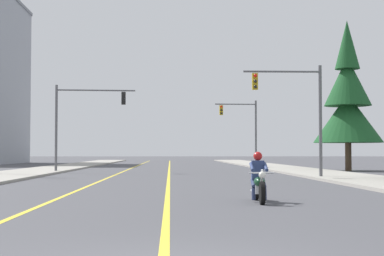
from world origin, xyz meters
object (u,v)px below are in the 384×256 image
(traffic_signal_near_left, at_px, (80,114))
(traffic_signal_mid_right, at_px, (244,124))
(traffic_signal_near_right, at_px, (298,104))
(motorcycle_with_rider, at_px, (259,182))
(conifer_tree_right_verge_far, at_px, (348,101))

(traffic_signal_near_left, bearing_deg, traffic_signal_mid_right, 42.35)
(traffic_signal_near_right, distance_m, traffic_signal_mid_right, 22.31)
(motorcycle_with_rider, relative_size, traffic_signal_near_right, 0.35)
(traffic_signal_near_left, bearing_deg, motorcycle_with_rider, -70.48)
(conifer_tree_right_verge_far, bearing_deg, motorcycle_with_rider, -111.40)
(traffic_signal_mid_right, relative_size, conifer_tree_right_verge_far, 0.53)
(traffic_signal_mid_right, bearing_deg, conifer_tree_right_verge_far, -50.82)
(motorcycle_with_rider, bearing_deg, traffic_signal_mid_right, 83.52)
(traffic_signal_near_right, relative_size, conifer_tree_right_verge_far, 0.53)
(traffic_signal_near_left, distance_m, traffic_signal_mid_right, 17.89)
(conifer_tree_right_verge_far, bearing_deg, traffic_signal_near_right, -116.52)
(motorcycle_with_rider, bearing_deg, traffic_signal_near_right, 73.59)
(motorcycle_with_rider, relative_size, traffic_signal_near_left, 0.35)
(traffic_signal_near_left, bearing_deg, traffic_signal_near_right, -37.42)
(traffic_signal_near_right, distance_m, traffic_signal_near_left, 16.88)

